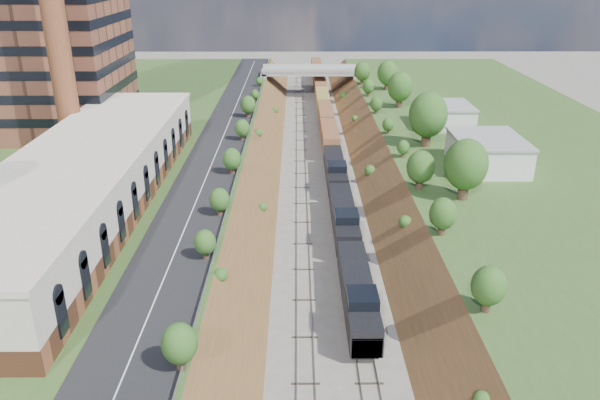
% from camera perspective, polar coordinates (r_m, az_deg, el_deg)
% --- Properties ---
extents(platform_left, '(44.00, 180.00, 5.00)m').
position_cam_1_polar(platform_left, '(95.93, -18.37, 3.19)').
color(platform_left, '#385523').
rests_on(platform_left, ground).
extents(platform_right, '(44.00, 180.00, 5.00)m').
position_cam_1_polar(platform_right, '(98.14, 21.43, 3.20)').
color(platform_right, '#385523').
rests_on(platform_right, ground).
extents(embankment_left, '(10.00, 180.00, 10.00)m').
position_cam_1_polar(embankment_left, '(92.37, -5.09, 1.91)').
color(embankment_left, brown).
rests_on(embankment_left, ground).
extents(embankment_right, '(10.00, 180.00, 10.00)m').
position_cam_1_polar(embankment_right, '(93.14, 8.53, 1.92)').
color(embankment_right, brown).
rests_on(embankment_right, ground).
extents(rail_left_track, '(1.58, 180.00, 0.18)m').
position_cam_1_polar(rail_left_track, '(92.01, 0.13, 1.98)').
color(rail_left_track, gray).
rests_on(rail_left_track, ground).
extents(rail_right_track, '(1.58, 180.00, 0.18)m').
position_cam_1_polar(rail_right_track, '(92.20, 3.36, 1.98)').
color(rail_right_track, gray).
rests_on(rail_right_track, ground).
extents(road, '(8.00, 180.00, 0.10)m').
position_cam_1_polar(road, '(91.23, -8.03, 4.86)').
color(road, black).
rests_on(road, platform_left).
extents(guardrail, '(0.10, 171.00, 0.70)m').
position_cam_1_polar(guardrail, '(90.43, -5.47, 5.16)').
color(guardrail, '#99999E').
rests_on(guardrail, platform_left).
extents(commercial_building, '(14.30, 62.30, 7.00)m').
position_cam_1_polar(commercial_building, '(72.79, -20.16, 2.00)').
color(commercial_building, brown).
rests_on(commercial_building, platform_left).
extents(smokestack, '(3.20, 3.20, 40.00)m').
position_cam_1_polar(smokestack, '(88.82, -22.87, 16.10)').
color(smokestack, brown).
rests_on(smokestack, platform_left).
extents(overpass, '(24.50, 8.30, 7.40)m').
position_cam_1_polar(overpass, '(150.77, 0.96, 11.95)').
color(overpass, gray).
rests_on(overpass, ground).
extents(white_building_near, '(9.00, 12.00, 4.00)m').
position_cam_1_polar(white_building_near, '(86.44, 17.80, 4.36)').
color(white_building_near, silver).
rests_on(white_building_near, platform_right).
extents(white_building_far, '(8.00, 10.00, 3.60)m').
position_cam_1_polar(white_building_far, '(106.69, 14.10, 7.95)').
color(white_building_far, silver).
rests_on(white_building_far, platform_right).
extents(tree_right_large, '(5.25, 5.25, 7.61)m').
position_cam_1_polar(tree_right_large, '(72.92, 15.87, 3.31)').
color(tree_right_large, '#473323').
rests_on(tree_right_large, platform_right).
extents(tree_left_crest, '(2.45, 2.45, 3.55)m').
position_cam_1_polar(tree_left_crest, '(53.31, -9.54, -6.06)').
color(tree_left_crest, '#473323').
rests_on(tree_left_crest, platform_left).
extents(freight_train, '(2.83, 144.98, 4.55)m').
position_cam_1_polar(freight_train, '(119.87, 2.54, 8.01)').
color(freight_train, black).
rests_on(freight_train, ground).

